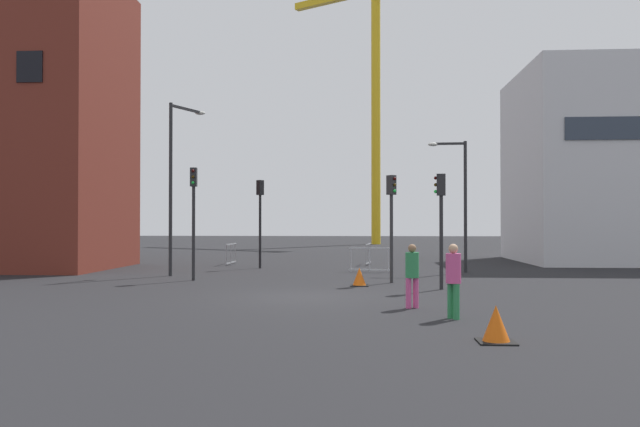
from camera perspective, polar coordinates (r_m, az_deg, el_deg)
The scene contains 17 objects.
ground at distance 18.36m, azimuth -1.37°, elevation -7.61°, with size 160.00×160.00×0.00m, color black.
brick_building at distance 33.38m, azimuth -26.66°, elevation 7.32°, with size 10.38×7.27×13.69m.
office_block at distance 38.46m, azimuth 26.87°, elevation 3.85°, with size 12.65×9.30×10.47m.
construction_crane at distance 63.58m, azimuth 4.92°, elevation 12.27°, with size 13.58×8.46×25.87m.
streetlamp_tall at distance 26.34m, azimuth -13.04°, elevation 3.67°, with size 1.04×1.94×7.03m.
streetlamp_short at distance 27.87m, azimuth 12.63°, elevation 1.82°, with size 1.67×0.26×5.70m.
traffic_light_island at distance 23.85m, azimuth -11.44°, elevation 0.75°, with size 0.27×0.38×4.22m.
traffic_light_far at distance 20.62m, azimuth 10.96°, elevation 0.19°, with size 0.38×0.28×3.74m.
traffic_light_near at distance 29.69m, azimuth -5.47°, elevation 0.38°, with size 0.36×0.38×4.16m.
traffic_light_verge at distance 22.59m, azimuth 6.53°, elevation 0.29°, with size 0.36×0.37×3.86m.
pedestrian_walking at distance 14.47m, azimuth 12.05°, elevation -5.53°, with size 0.34×0.34×1.69m.
pedestrian_waiting at distance 16.08m, azimuth 8.39°, elevation -5.21°, with size 0.34×0.34×1.62m.
safety_barrier_mid_span at distance 32.51m, azimuth -8.11°, elevation -3.64°, with size 0.12×2.07×1.08m.
safety_barrier_rear at distance 27.43m, azimuth 4.54°, elevation -4.17°, with size 1.82×0.32×1.08m.
safety_barrier_front at distance 32.02m, azimuth 4.41°, elevation -3.69°, with size 0.31×1.88×1.08m.
traffic_cone_striped at distance 11.94m, azimuth 15.73°, elevation -9.76°, with size 0.67×0.67×0.67m.
traffic_cone_on_verge at distance 21.50m, azimuth 3.61°, elevation -5.83°, with size 0.62×0.62×0.63m.
Camera 1 is at (1.62, -18.16, 2.18)m, focal length 35.14 mm.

